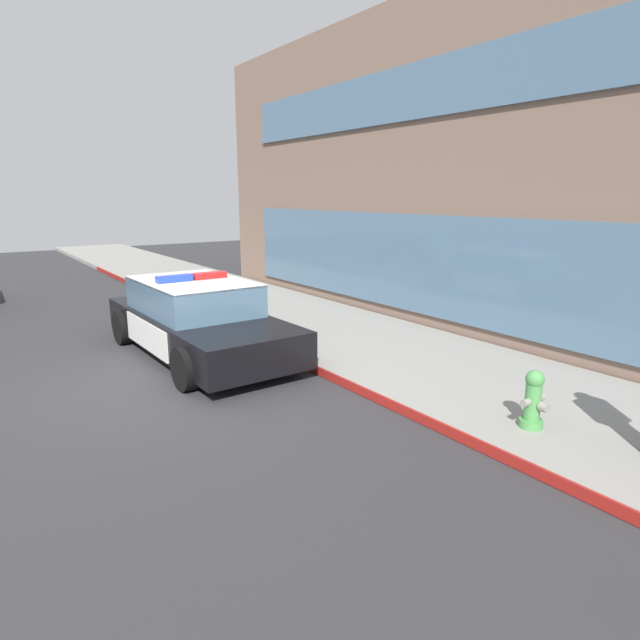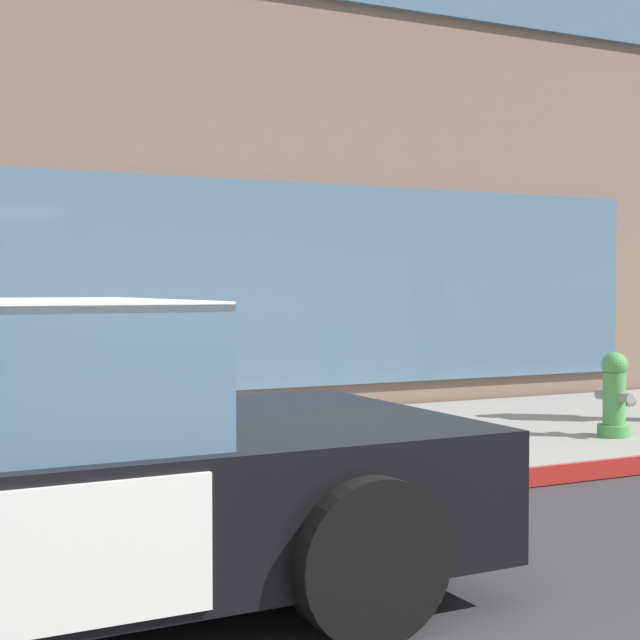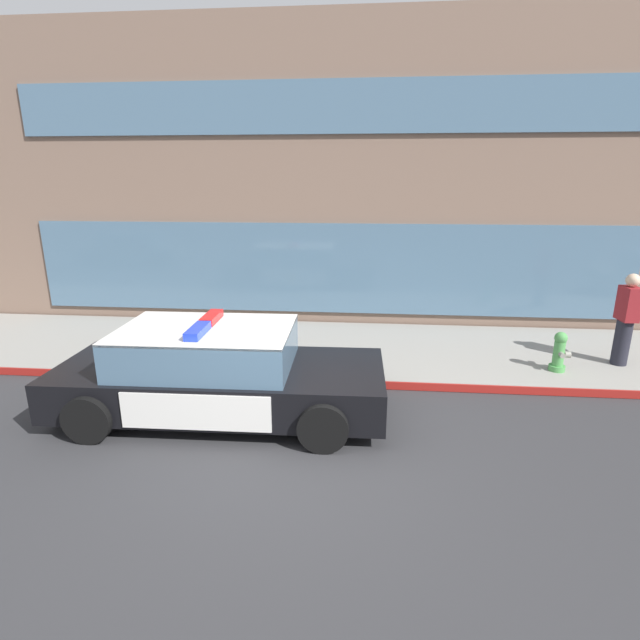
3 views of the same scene
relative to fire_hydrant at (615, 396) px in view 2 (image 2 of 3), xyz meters
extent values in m
cube|color=gray|center=(-4.34, 0.96, -0.43)|extent=(48.00, 3.46, 0.15)
cube|color=maroon|center=(-4.34, -0.78, -0.43)|extent=(28.80, 0.04, 0.14)
cube|color=#7A6051|center=(-1.62, 7.36, 2.94)|extent=(23.13, 9.23, 6.89)
cube|color=slate|center=(-4.40, 2.71, 0.95)|extent=(13.88, 0.08, 2.10)
cube|color=silver|center=(-4.06, -1.89, 0.16)|extent=(1.68, 1.87, 0.05)
cylinder|color=black|center=(-4.03, -0.95, -0.16)|extent=(0.68, 0.23, 0.68)
cylinder|color=black|center=(-3.99, -2.83, -0.16)|extent=(0.68, 0.23, 0.68)
cylinder|color=#4C994C|center=(-0.01, 0.00, -0.30)|extent=(0.28, 0.28, 0.10)
cylinder|color=#4C994C|center=(-0.01, 0.00, -0.03)|extent=(0.19, 0.19, 0.45)
sphere|color=#4C994C|center=(-0.01, 0.00, 0.26)|extent=(0.22, 0.22, 0.22)
cylinder|color=gray|center=(-0.01, 0.00, 0.34)|extent=(0.06, 0.06, 0.05)
cylinder|color=gray|center=(-0.01, -0.15, 0.00)|extent=(0.09, 0.10, 0.09)
cylinder|color=gray|center=(-0.01, 0.14, 0.00)|extent=(0.09, 0.10, 0.09)
cylinder|color=gray|center=(0.14, 0.00, -0.04)|extent=(0.10, 0.12, 0.12)
camera|label=1|loc=(3.44, -5.53, 2.40)|focal=29.87mm
camera|label=2|loc=(-5.84, -6.15, 0.94)|focal=53.34mm
camera|label=3|loc=(-3.50, -8.56, 2.98)|focal=27.39mm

